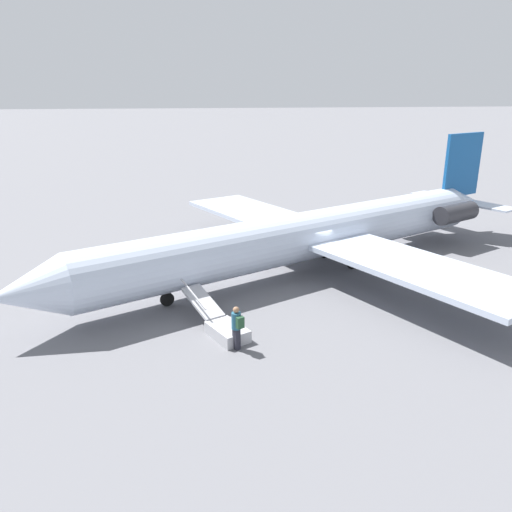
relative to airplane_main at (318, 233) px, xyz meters
name	(u,v)px	position (x,y,z in m)	size (l,w,h in m)	color
ground_plane	(304,271)	(0.87, 0.38, -2.03)	(600.00, 600.00, 0.00)	slate
airplane_main	(318,233)	(0.00, 0.00, 0.00)	(29.48, 23.17, 6.78)	silver
boarding_stairs	(222,325)	(6.16, 6.90, -1.65)	(2.56, 4.08, 1.69)	#B2B2B7
passenger	(237,325)	(5.76, 8.27, -1.02)	(0.45, 0.57, 1.74)	#23232D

